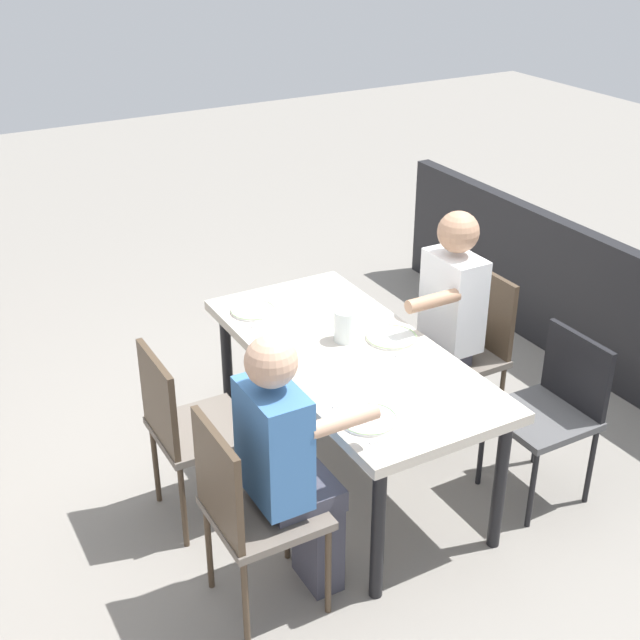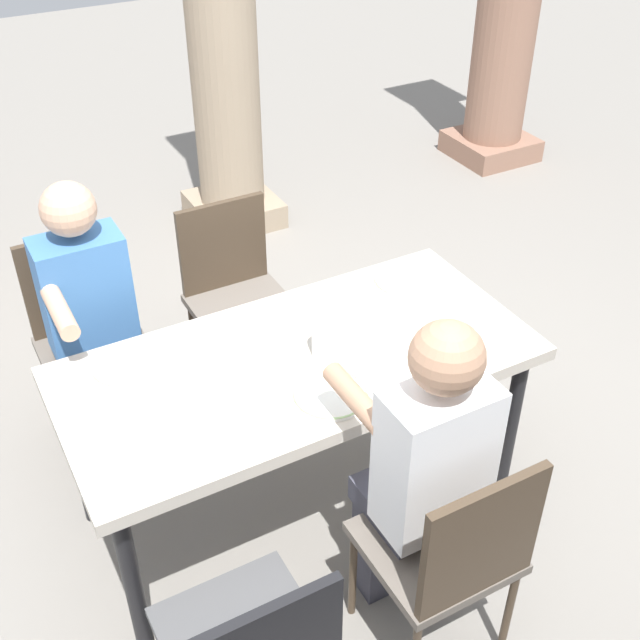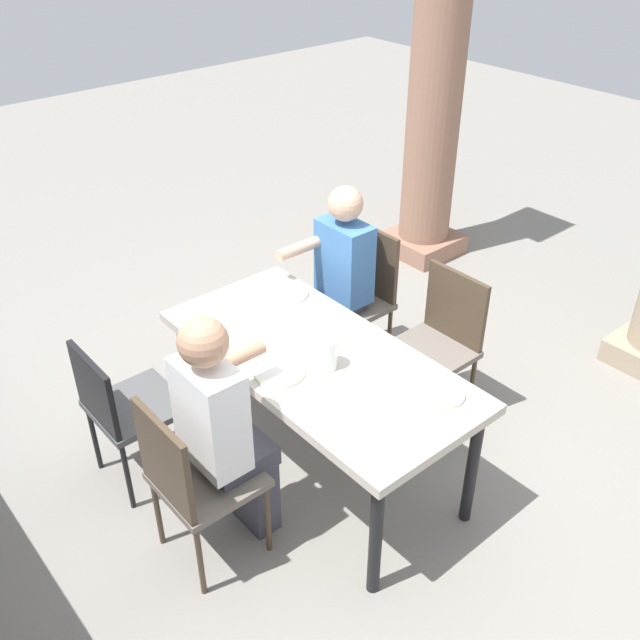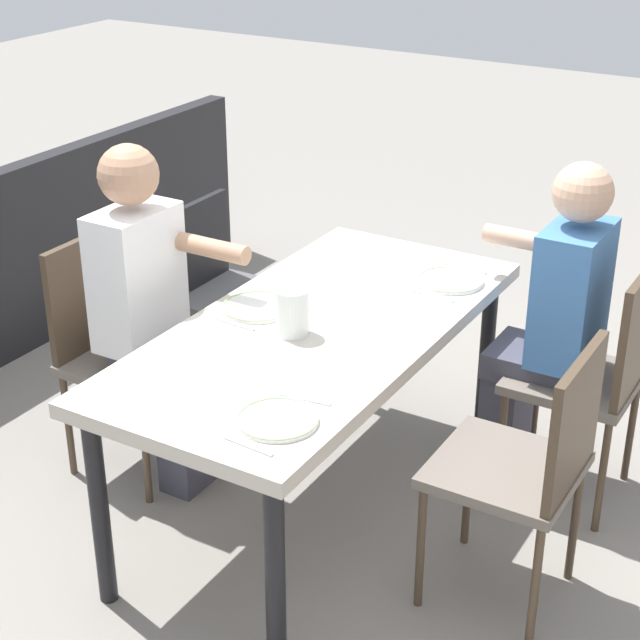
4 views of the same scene
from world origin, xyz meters
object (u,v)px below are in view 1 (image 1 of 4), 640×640
object	(u,v)px
diner_woman_green	(289,463)
plate_1	(392,338)
chair_west_north	(247,505)
chair_mid_north	(186,423)
diner_man_white	(442,321)
plate_0	(369,419)
plate_2	(253,310)
chair_west_south	(554,404)
chair_mid_south	(468,342)
water_pitcher	(345,327)
dining_table	(350,363)

from	to	relation	value
diner_woman_green	plate_1	size ratio (longest dim) A/B	5.01
chair_west_north	chair_mid_north	size ratio (longest dim) A/B	1.02
chair_mid_north	diner_man_white	size ratio (longest dim) A/B	0.71
plate_0	plate_1	distance (m)	0.74
plate_2	chair_west_north	bearing A→B (deg)	153.32
chair_west_north	chair_west_south	world-z (taller)	chair_west_north
chair_mid_north	plate_1	size ratio (longest dim) A/B	3.61
plate_1	plate_2	distance (m)	0.78
diner_woman_green	plate_2	size ratio (longest dim) A/B	5.39
chair_west_north	plate_0	bearing A→B (deg)	-88.54
diner_woman_green	plate_1	world-z (taller)	diner_woman_green
chair_west_south	diner_man_white	xyz separation A→B (m)	(0.68, 0.19, 0.20)
diner_woman_green	plate_0	distance (m)	0.40
chair_mid_north	plate_0	world-z (taller)	chair_mid_north
chair_mid_north	plate_2	distance (m)	0.81
chair_west_south	plate_1	distance (m)	0.86
plate_2	chair_mid_south	bearing A→B (deg)	-115.46
chair_mid_south	water_pitcher	world-z (taller)	chair_mid_south
diner_woman_green	plate_0	bearing A→B (deg)	-87.39
dining_table	plate_2	bearing A→B (deg)	20.89
chair_west_north	plate_2	xyz separation A→B (m)	(1.19, -0.60, 0.22)
dining_table	water_pitcher	distance (m)	0.18
dining_table	plate_2	size ratio (longest dim) A/B	7.25
plate_1	water_pitcher	xyz separation A→B (m)	(0.11, 0.21, 0.06)
chair_mid_south	plate_2	distance (m)	1.20
dining_table	chair_west_north	world-z (taller)	chair_west_north
dining_table	plate_0	size ratio (longest dim) A/B	6.98
chair_west_south	chair_mid_north	distance (m)	1.79
chair_west_north	diner_woman_green	distance (m)	0.24
chair_west_south	diner_man_white	bearing A→B (deg)	15.40
plate_2	diner_woman_green	bearing A→B (deg)	161.21
chair_west_north	plate_1	bearing A→B (deg)	-61.83
plate_1	plate_2	world-z (taller)	same
dining_table	chair_west_north	distance (m)	1.02
diner_man_white	plate_0	size ratio (longest dim) A/B	5.30
diner_woman_green	plate_1	bearing A→B (deg)	-56.75
chair_mid_south	diner_woman_green	distance (m)	1.63
plate_1	chair_west_north	bearing A→B (deg)	118.17
diner_man_white	plate_0	distance (m)	1.11
chair_west_south	plate_0	distance (m)	1.10
chair_west_north	diner_woman_green	world-z (taller)	diner_woman_green
diner_man_white	plate_1	bearing A→B (deg)	104.88
chair_mid_north	chair_west_north	bearing A→B (deg)	179.82
chair_west_south	plate_2	world-z (taller)	chair_west_south
chair_west_south	chair_mid_north	size ratio (longest dim) A/B	0.93
diner_man_white	water_pitcher	xyz separation A→B (m)	(0.00, 0.60, 0.12)
diner_man_white	water_pitcher	distance (m)	0.62
chair_mid_north	plate_0	size ratio (longest dim) A/B	3.74
chair_west_north	dining_table	bearing A→B (deg)	-55.21
diner_man_white	chair_mid_south	bearing A→B (deg)	-89.15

